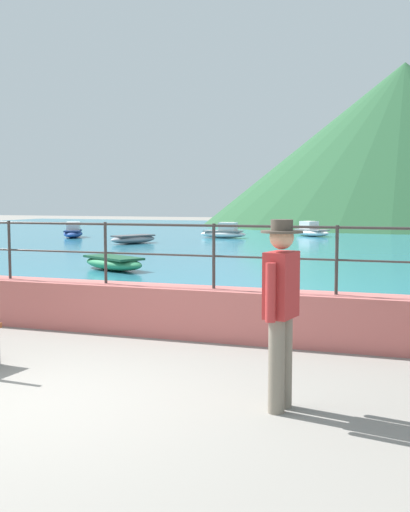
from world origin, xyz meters
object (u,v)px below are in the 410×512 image
boat_0 (73,232)px  boat_5 (311,231)px  person_walking (281,305)px  boat_3 (133,239)px  boat_2 (113,263)px  boat_1 (224,232)px

boat_0 → boat_5: (10.97, 4.87, 0.00)m
person_walking → boat_0: (-15.17, 21.61, -0.65)m
boat_3 → boat_2: bearing=-67.3°
person_walking → boat_5: bearing=99.0°
boat_5 → boat_2: bearing=-97.9°
boat_2 → boat_3: 10.11m
person_walking → boat_0: 26.41m
person_walking → boat_0: bearing=125.1°
person_walking → boat_2: bearing=125.1°
person_walking → boat_5: (-4.20, 26.48, -0.65)m
boat_1 → boat_5: same height
boat_5 → boat_3: bearing=-128.8°
boat_2 → boat_5: size_ratio=1.04×
boat_0 → boat_1: bearing=15.9°
boat_3 → boat_5: (6.28, 7.80, 0.07)m
person_walking → boat_3: (-10.48, 18.68, -0.72)m
boat_1 → boat_0: bearing=-164.1°
boat_2 → boat_5: 17.29m
boat_0 → boat_3: bearing=-32.0°
boat_1 → boat_5: size_ratio=0.99×
boat_1 → boat_5: (3.79, 2.83, 0.00)m
boat_0 → boat_2: boat_0 is taller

